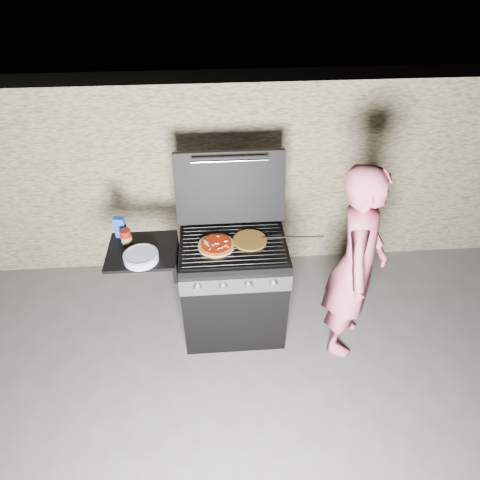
{
  "coord_description": "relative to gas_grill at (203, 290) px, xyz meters",
  "views": [
    {
      "loc": [
        -0.13,
        -2.44,
        2.9
      ],
      "look_at": [
        0.05,
        0.0,
        0.95
      ],
      "focal_mm": 32.0,
      "sensor_mm": 36.0,
      "label": 1
    }
  ],
  "objects": [
    {
      "name": "pizza_plain",
      "position": [
        0.38,
        0.03,
        0.46
      ],
      "size": [
        0.28,
        0.28,
        0.01
      ],
      "primitive_type": "cylinder",
      "rotation": [
        0.0,
        0.0,
        0.13
      ],
      "color": "#BF882C",
      "rests_on": "gas_grill"
    },
    {
      "name": "tongs",
      "position": [
        0.67,
        0.0,
        0.5
      ],
      "size": [
        0.46,
        0.13,
        0.1
      ],
      "primitive_type": "cylinder",
      "rotation": [
        0.0,
        1.4,
        -0.26
      ],
      "color": "black",
      "rests_on": "gas_grill"
    },
    {
      "name": "ground",
      "position": [
        0.25,
        0.0,
        -0.46
      ],
      "size": [
        50.0,
        50.0,
        0.0
      ],
      "primitive_type": "plane",
      "color": "#606060"
    },
    {
      "name": "plate_stack",
      "position": [
        -0.41,
        -0.12,
        0.48
      ],
      "size": [
        0.29,
        0.29,
        0.06
      ],
      "primitive_type": "cylinder",
      "rotation": [
        0.0,
        0.0,
        -0.22
      ],
      "color": "silver",
      "rests_on": "gas_grill"
    },
    {
      "name": "stone_wall",
      "position": [
        0.25,
        1.05,
        0.44
      ],
      "size": [
        8.0,
        0.35,
        1.8
      ],
      "primitive_type": "cube",
      "color": "tan",
      "rests_on": "ground"
    },
    {
      "name": "blue_carton",
      "position": [
        -0.58,
        0.17,
        0.53
      ],
      "size": [
        0.09,
        0.06,
        0.17
      ],
      "primitive_type": "cube",
      "rotation": [
        0.0,
        0.0,
        -0.17
      ],
      "color": "#143DA9",
      "rests_on": "gas_grill"
    },
    {
      "name": "pizza_topped",
      "position": [
        0.12,
        -0.01,
        0.47
      ],
      "size": [
        0.32,
        0.32,
        0.03
      ],
      "primitive_type": null,
      "rotation": [
        0.0,
        0.0,
        -0.25
      ],
      "color": "#B08944",
      "rests_on": "gas_grill"
    },
    {
      "name": "person",
      "position": [
        1.14,
        -0.18,
        0.36
      ],
      "size": [
        0.58,
        0.7,
        1.63
      ],
      "primitive_type": "imported",
      "rotation": [
        0.0,
        0.0,
        1.19
      ],
      "color": "#D15F70",
      "rests_on": "ground"
    },
    {
      "name": "sauce_jar",
      "position": [
        -0.53,
        0.08,
        0.51
      ],
      "size": [
        0.1,
        0.1,
        0.12
      ],
      "primitive_type": "cylinder",
      "rotation": [
        0.0,
        0.0,
        0.43
      ],
      "color": "maroon",
      "rests_on": "gas_grill"
    },
    {
      "name": "gas_grill",
      "position": [
        0.0,
        0.0,
        0.0
      ],
      "size": [
        1.34,
        0.79,
        0.91
      ],
      "primitive_type": null,
      "color": "black",
      "rests_on": "ground"
    }
  ]
}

